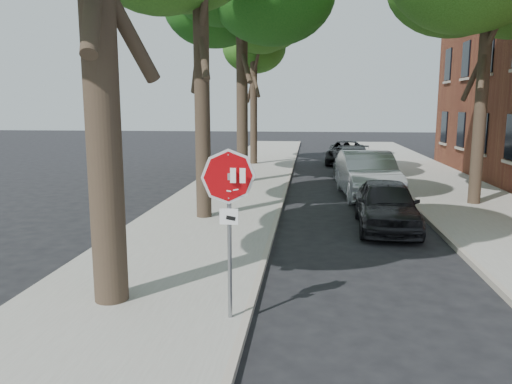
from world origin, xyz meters
TOP-DOWN VIEW (x-y plane):
  - ground at (0.00, 0.00)m, footprint 120.00×120.00m
  - sidewalk_left at (-2.50, 12.00)m, footprint 4.00×55.00m
  - sidewalk_right at (6.00, 12.00)m, footprint 4.00×55.00m
  - curb_left at (-0.45, 12.00)m, footprint 0.12×55.00m
  - curb_right at (3.95, 12.00)m, footprint 0.12×55.00m
  - stop_sign at (-0.70, -0.03)m, footprint 0.76×0.34m
  - tree_far at (-2.72, 21.11)m, footprint 5.29×4.91m
  - car_a at (2.60, 6.54)m, footprint 1.76×4.04m
  - car_b at (2.60, 11.39)m, footprint 2.13×5.22m
  - car_c at (2.60, 17.31)m, footprint 2.22×4.79m
  - car_d at (2.60, 22.34)m, footprint 2.71×5.00m

SIDE VIEW (x-z plane):
  - ground at x=0.00m, z-range 0.00..0.00m
  - sidewalk_left at x=-2.50m, z-range 0.00..0.12m
  - sidewalk_right at x=6.00m, z-range 0.00..0.12m
  - curb_left at x=-0.45m, z-range 0.00..0.13m
  - curb_right at x=3.95m, z-range 0.00..0.13m
  - car_d at x=2.60m, z-range 0.00..1.33m
  - car_a at x=2.60m, z-range 0.00..1.35m
  - car_c at x=2.60m, z-range 0.00..1.36m
  - car_b at x=2.60m, z-range 0.00..1.68m
  - stop_sign at x=-0.70m, z-range 0.64..3.25m
  - tree_far at x=-2.72m, z-range 2.55..11.88m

